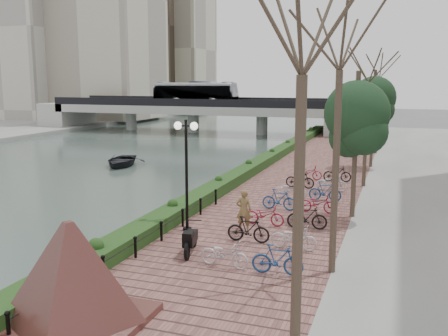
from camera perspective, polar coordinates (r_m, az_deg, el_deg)
The scene contains 14 objects.
ground at distance 17.99m, azimuth -15.57°, elevation -11.88°, with size 220.00×220.00×0.00m, color #59595B.
river_water at distance 46.33m, azimuth -13.16°, elevation 1.58°, with size 30.00×130.00×0.02m, color #42524A.
promenade at distance 32.23m, azimuth 8.70°, elevation -1.45°, with size 8.00×75.00×0.50m, color brown.
hedge at distance 35.28m, azimuth 4.07°, elevation 0.54°, with size 1.10×56.00×0.60m, color #1A3E16.
chain_fence at distance 18.60m, azimuth -8.56°, elevation -8.10°, with size 0.10×14.10×0.70m.
granite_monument at distance 13.06m, azimuth -17.08°, elevation -11.59°, with size 4.61×4.61×2.73m.
lamppost at distance 20.06m, azimuth -4.34°, elevation 2.00°, with size 1.02×0.32×4.55m.
motorcycle at distance 17.96m, azimuth -3.82°, elevation -8.07°, with size 0.53×1.68×1.05m, color black, non-canonical shape.
pedestrian at distance 20.41m, azimuth 2.27°, elevation -4.84°, with size 0.63×0.41×1.73m, color brown.
bicycle_parking at distance 23.69m, azimuth 8.41°, elevation -3.83°, with size 2.40×17.32×1.00m.
street_trees at distance 26.47m, azimuth 15.45°, elevation 3.34°, with size 3.20×37.12×6.80m.
bridge at distance 63.66m, azimuth -3.47°, elevation 7.10°, with size 36.00×10.77×6.50m.
boat at distance 39.43m, azimuth -11.65°, elevation 0.85°, with size 3.02×4.23×0.88m, color black.
far_buildings at distance 95.17m, azimuth -13.91°, elevation 15.48°, with size 35.00×38.00×38.00m.
Camera 1 is at (9.81, -13.56, 6.60)m, focal length 40.00 mm.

